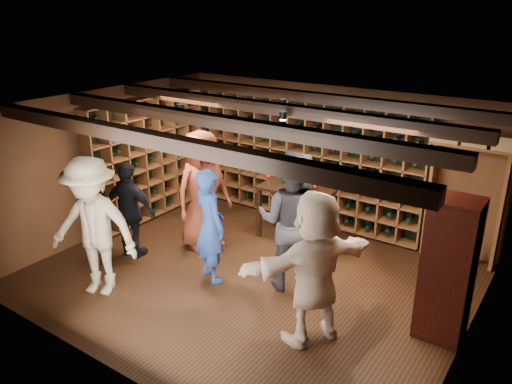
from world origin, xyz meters
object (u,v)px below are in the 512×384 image
Objects in this scene: guest_khaki at (93,227)px; man_grey_suit at (292,221)px; guest_red_floral at (203,190)px; man_blue_shirt at (210,226)px; tasting_table at (296,194)px; guest_woman_black at (130,211)px; guest_beige at (315,268)px; display_cabinet at (447,272)px.

man_grey_suit is at bearing 17.66° from guest_khaki.
guest_khaki is (-0.29, -1.93, -0.00)m from guest_red_floral.
man_blue_shirt is 0.86× the size of guest_khaki.
guest_red_floral reaches higher than tasting_table.
tasting_table is at bearing -141.93° from guest_woman_black.
guest_beige is at bearing -169.30° from man_blue_shirt.
tasting_table is (0.33, 1.84, -0.03)m from man_blue_shirt.
guest_woman_black is (-1.48, -0.16, -0.07)m from man_blue_shirt.
tasting_table is (-1.56, 2.24, -0.13)m from guest_beige.
guest_khaki is at bearing 21.52° from man_grey_suit.
display_cabinet is 3.92m from guest_red_floral.
guest_red_floral is at bearing 176.83° from display_cabinet.
guest_red_floral is (-1.83, 0.28, -0.02)m from man_grey_suit.
guest_red_floral is 1.04× the size of guest_beige.
man_blue_shirt is 0.84× the size of man_grey_suit.
man_blue_shirt is 1.59m from guest_khaki.
guest_khaki is at bearing -172.78° from guest_red_floral.
display_cabinet is 4.67m from guest_woman_black.
tasting_table is at bearing -77.49° from man_blue_shirt.
guest_woman_black is at bearing -2.14° from man_grey_suit.
guest_beige reaches higher than tasting_table.
guest_khaki is (-4.21, -1.71, 0.13)m from display_cabinet.
display_cabinet is at bearing 156.53° from guest_beige.
guest_khaki reaches higher than guest_woman_black.
man_grey_suit reaches higher than display_cabinet.
guest_woman_black is 3.38m from guest_beige.
man_grey_suit reaches higher than guest_woman_black.
man_grey_suit is 1.61× the size of tasting_table.
guest_red_floral is 1.58× the size of tasting_table.
guest_beige is (2.67, -1.16, -0.04)m from guest_red_floral.
man_blue_shirt is 1.35× the size of tasting_table.
guest_khaki is at bearing -45.96° from guest_beige.
guest_khaki reaches higher than man_blue_shirt.
display_cabinet is 4.54m from guest_khaki.
guest_khaki is at bearing 102.17° from guest_woman_black.
display_cabinet is 1.13× the size of guest_woman_black.
display_cabinet is 3.10m from tasting_table.
display_cabinet is 2.09m from man_grey_suit.
guest_khaki reaches higher than guest_beige.
guest_red_floral is 1.95m from guest_khaki.
guest_beige is 2.74m from tasting_table.
man_grey_suit is 1.56m from tasting_table.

